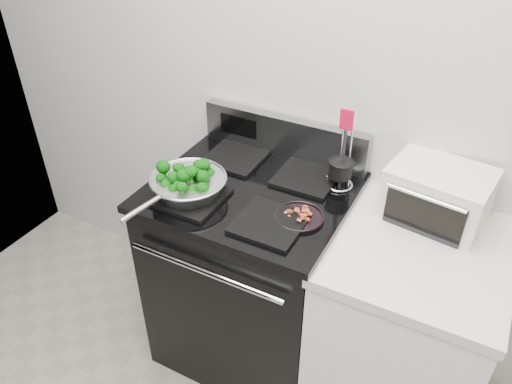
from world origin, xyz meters
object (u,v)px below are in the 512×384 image
Objects in this scene: gas_range at (252,271)px; skillet at (188,184)px; utensil_holder at (340,173)px; toaster_oven at (438,194)px; bacon_plate at (299,215)px.

skillet is (-0.20, -0.15, 0.51)m from gas_range.
utensil_holder is 0.89× the size of toaster_oven.
gas_range reaches higher than bacon_plate.
bacon_plate is 0.54× the size of utensil_holder.
bacon_plate is (0.25, -0.09, 0.48)m from gas_range.
toaster_oven is at bearing 16.13° from gas_range.
toaster_oven is at bearing 33.80° from bacon_plate.
utensil_holder is at bearing 78.26° from bacon_plate.
utensil_holder is at bearing -169.40° from toaster_oven.
skillet is 2.58× the size of bacon_plate.
utensil_holder is (0.31, 0.18, 0.52)m from gas_range.
toaster_oven is (0.43, 0.29, 0.05)m from bacon_plate.
gas_range is 0.57m from skillet.
toaster_oven is (0.37, 0.02, 0.01)m from utensil_holder.
skillet reaches higher than bacon_plate.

